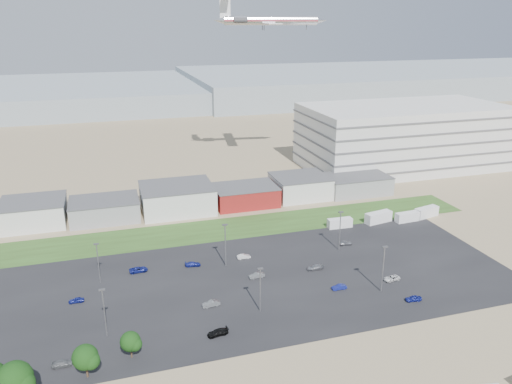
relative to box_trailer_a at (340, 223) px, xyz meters
name	(u,v)px	position (x,y,z in m)	size (l,w,h in m)	color
ground	(265,334)	(-36.95, -43.30, -1.35)	(700.00, 700.00, 0.00)	#826B52
parking_lot	(259,281)	(-31.95, -23.30, -1.35)	(120.00, 50.00, 0.01)	black
grass_strip	(209,231)	(-36.95, 8.70, -1.34)	(160.00, 16.00, 0.02)	#2E481B
hills_backdrop	(189,91)	(3.05, 271.70, 3.15)	(700.00, 200.00, 9.00)	gray
building_row	(141,202)	(-53.95, 27.70, 2.65)	(170.00, 20.00, 8.00)	silver
parking_garage	(403,136)	(53.05, 51.70, 11.15)	(80.00, 40.00, 25.00)	silver
box_trailer_a	(340,223)	(0.00, 0.00, 0.00)	(7.21, 2.25, 2.70)	silver
box_trailer_b	(378,217)	(12.69, 0.16, 0.23)	(8.46, 2.64, 3.17)	silver
box_trailer_c	(407,217)	(21.34, -1.65, 0.03)	(7.36, 2.30, 2.76)	silver
box_trailer_d	(426,212)	(29.03, -0.23, 0.16)	(8.07, 2.52, 3.03)	silver
tree_mid	(16,382)	(-79.34, -49.80, 3.03)	(5.84, 5.84, 8.76)	black
tree_right	(85,360)	(-69.27, -46.08, 2.13)	(4.64, 4.64, 6.96)	black
tree_near	(130,343)	(-61.80, -42.97, 1.57)	(3.90, 3.90, 5.85)	black
lightpole_front_l	(105,313)	(-65.88, -35.03, 3.69)	(1.19, 0.49, 10.08)	slate
lightpole_front_m	(260,290)	(-35.37, -35.35, 3.60)	(1.17, 0.49, 9.90)	slate
lightpole_front_r	(383,269)	(-7.29, -35.60, 4.12)	(1.29, 0.54, 10.93)	slate
lightpole_back_l	(98,263)	(-66.87, -13.19, 3.52)	(1.15, 0.48, 9.74)	slate
lightpole_back_m	(225,245)	(-37.38, -13.69, 4.14)	(1.29, 0.54, 10.98)	slate
lightpole_back_r	(340,231)	(-6.93, -13.70, 4.03)	(1.27, 0.53, 10.76)	slate
airliner	(271,20)	(-0.37, 63.06, 55.66)	(42.42, 28.93, 12.53)	silver
parked_car_0	(392,278)	(-2.41, -32.02, -0.81)	(1.79, 3.89, 1.08)	silver
parked_car_1	(339,287)	(-15.82, -32.15, -0.79)	(1.19, 3.40, 1.12)	navy
parked_car_2	(413,298)	(-2.77, -41.20, -0.76)	(1.40, 3.48, 1.19)	navy
parked_car_3	(218,332)	(-45.61, -40.98, -0.76)	(1.67, 4.10, 1.19)	black
parked_car_4	(211,304)	(-44.68, -30.60, -0.73)	(1.31, 3.77, 1.24)	#595B5E
parked_car_5	(76,300)	(-71.85, -20.70, -0.81)	(1.29, 3.19, 1.09)	navy
parked_car_6	(193,264)	(-45.12, -11.51, -0.81)	(1.52, 3.74, 1.09)	navy
parked_car_7	(257,275)	(-31.88, -21.67, -0.74)	(1.29, 3.70, 1.22)	#595B5E
parked_car_8	(345,243)	(-3.89, -11.46, -0.78)	(1.35, 3.35, 1.14)	#A5A5AA
parked_car_9	(138,270)	(-58.08, -10.64, -0.75)	(2.00, 4.33, 1.20)	navy
parked_car_10	(63,363)	(-73.37, -41.92, -0.81)	(1.53, 3.76, 1.09)	#595B5E
parked_car_11	(244,256)	(-32.07, -11.16, -0.79)	(1.19, 3.42, 1.13)	silver
parked_car_12	(315,267)	(-17.18, -21.93, -0.75)	(1.69, 4.15, 1.21)	#A5A5AA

